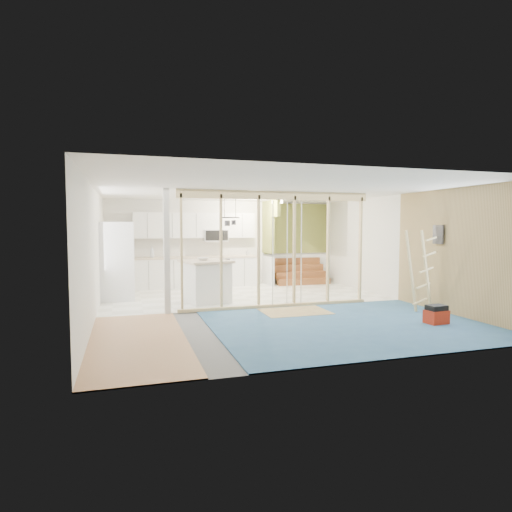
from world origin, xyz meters
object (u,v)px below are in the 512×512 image
object	(u,v)px
island	(206,282)
ladder	(421,271)
fridge	(117,262)
toolbox	(436,315)

from	to	relation	value
island	ladder	world-z (taller)	ladder
fridge	ladder	bearing A→B (deg)	-28.64
toolbox	island	bearing A→B (deg)	131.60
toolbox	ladder	world-z (taller)	ladder
fridge	toolbox	world-z (taller)	fridge
fridge	toolbox	xyz separation A→B (m)	(5.71, -4.43, -0.79)
island	toolbox	distance (m)	5.09
fridge	ladder	world-z (taller)	fridge
toolbox	ladder	size ratio (longest dim) A/B	0.23
island	ladder	distance (m)	4.82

